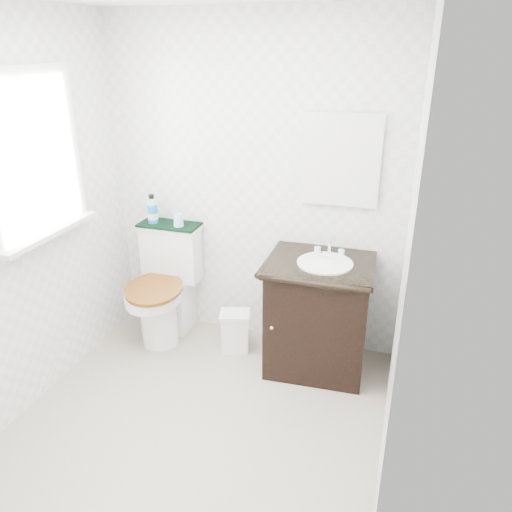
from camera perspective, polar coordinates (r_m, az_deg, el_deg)
The scene contains 14 objects.
floor at distance 3.24m, azimuth -7.21°, elevation -19.17°, with size 2.40×2.40×0.00m, color #B6AB92.
wall_back at distance 3.64m, azimuth -0.31°, elevation 7.75°, with size 2.40×2.40×0.00m, color white.
wall_front at distance 1.73m, azimuth -26.37°, elevation -13.74°, with size 2.40×2.40×0.00m, color white.
wall_left at distance 3.21m, azimuth -26.55°, elevation 3.06°, with size 2.40×2.40×0.00m, color white.
wall_right at distance 2.35m, azimuth 16.43°, elevation -2.24°, with size 2.40×2.40×0.00m, color white.
window at distance 3.28m, azimuth -24.32°, elevation 10.26°, with size 0.02×0.70×0.90m, color white.
mirror at distance 3.42m, azimuth 9.72°, elevation 10.72°, with size 0.50×0.02×0.60m, color silver.
toilet at distance 3.98m, azimuth -10.21°, elevation -3.92°, with size 0.53×0.70×0.88m.
vanity at distance 3.54m, azimuth 7.17°, elevation -6.39°, with size 0.74×0.65×0.92m.
trash_bin at distance 3.82m, azimuth -2.40°, elevation -8.55°, with size 0.26×0.24×0.32m.
towel at distance 3.88m, azimuth -9.89°, elevation 3.55°, with size 0.47×0.22×0.02m, color black.
mouthwash_bottle at distance 3.89m, azimuth -11.76°, elevation 5.18°, with size 0.08×0.08×0.22m.
cup at distance 3.80m, azimuth -8.86°, elevation 4.09°, with size 0.08×0.08×0.10m, color #9BD4FF.
soap_bar at distance 3.49m, azimuth 7.15°, elevation 0.46°, with size 0.07×0.05×0.02m, color #197C6C.
Camera 1 is at (1.08, -2.14, 2.17)m, focal length 35.00 mm.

